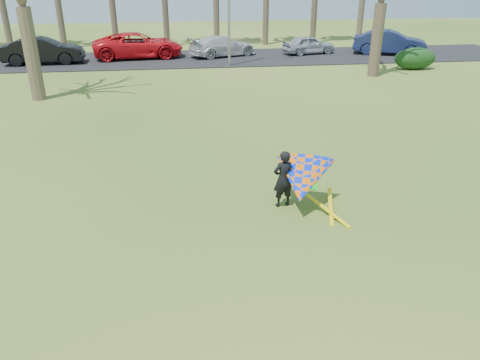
{
  "coord_description": "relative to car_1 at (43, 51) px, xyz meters",
  "views": [
    {
      "loc": [
        -1.37,
        -8.18,
        5.77
      ],
      "look_at": [
        0.0,
        2.0,
        1.1
      ],
      "focal_mm": 35.0,
      "sensor_mm": 36.0,
      "label": 1
    }
  ],
  "objects": [
    {
      "name": "ground",
      "position": [
        9.89,
        -24.24,
        -0.89
      ],
      "size": [
        100.0,
        100.0,
        0.0
      ],
      "primitive_type": "plane",
      "color": "#1F5612",
      "rests_on": "ground"
    },
    {
      "name": "parking_strip",
      "position": [
        9.89,
        0.76,
        -0.86
      ],
      "size": [
        46.0,
        7.0,
        0.06
      ],
      "primitive_type": "cube",
      "color": "black",
      "rests_on": "ground"
    },
    {
      "name": "hedge_near",
      "position": [
        23.17,
        -4.72,
        -0.23
      ],
      "size": [
        2.65,
        1.2,
        1.33
      ],
      "primitive_type": "ellipsoid",
      "color": "#133413",
      "rests_on": "ground"
    },
    {
      "name": "car_1",
      "position": [
        0.0,
        0.0,
        0.0
      ],
      "size": [
        5.14,
        2.02,
        1.67
      ],
      "primitive_type": "imported",
      "rotation": [
        0.0,
        0.0,
        1.62
      ],
      "color": "black",
      "rests_on": "parking_strip"
    },
    {
      "name": "car_2",
      "position": [
        5.98,
        1.41,
        0.01
      ],
      "size": [
        6.36,
        3.43,
        1.7
      ],
      "primitive_type": "imported",
      "rotation": [
        0.0,
        0.0,
        1.67
      ],
      "color": "red",
      "rests_on": "parking_strip"
    },
    {
      "name": "car_3",
      "position": [
        11.82,
        1.34,
        -0.14
      ],
      "size": [
        5.18,
        3.61,
        1.39
      ],
      "primitive_type": "imported",
      "rotation": [
        0.0,
        0.0,
        1.95
      ],
      "color": "silver",
      "rests_on": "parking_strip"
    },
    {
      "name": "car_4",
      "position": [
        18.1,
        1.47,
        -0.19
      ],
      "size": [
        4.04,
        2.36,
        1.29
      ],
      "primitive_type": "imported",
      "rotation": [
        0.0,
        0.0,
        1.8
      ],
      "color": "#A2A6B0",
      "rests_on": "parking_strip"
    },
    {
      "name": "car_5",
      "position": [
        23.81,
        0.5,
        0.01
      ],
      "size": [
        5.4,
        3.62,
        1.68
      ],
      "primitive_type": "imported",
      "rotation": [
        0.0,
        0.0,
        1.17
      ],
      "color": "#19214C",
      "rests_on": "parking_strip"
    },
    {
      "name": "kite_flyer",
      "position": [
        11.52,
        -21.84,
        -0.05
      ],
      "size": [
        2.13,
        2.39,
        2.02
      ],
      "color": "black",
      "rests_on": "ground"
    }
  ]
}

